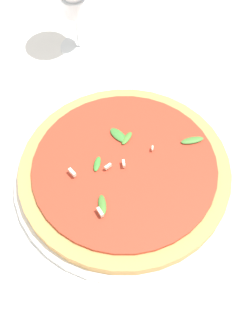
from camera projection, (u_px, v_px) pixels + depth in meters
ground_plane at (134, 167)px, 0.65m from camera, size 6.00×6.00×0.00m
pizza_arugula_main at (126, 172)px, 0.62m from camera, size 0.35×0.35×0.05m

